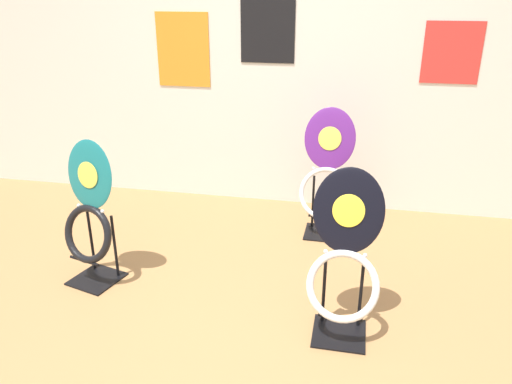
# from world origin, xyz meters

# --- Properties ---
(ground_plane) EXTENTS (14.00, 14.00, 0.00)m
(ground_plane) POSITION_xyz_m (0.00, 0.00, 0.00)
(ground_plane) COLOR #A37547
(wall_back) EXTENTS (8.00, 0.07, 2.60)m
(wall_back) POSITION_xyz_m (0.00, 2.11, 1.30)
(wall_back) COLOR silver
(wall_back) RESTS_ON ground_plane
(toilet_seat_display_purple_note) EXTENTS (0.39, 0.33, 0.93)m
(toilet_seat_display_purple_note) POSITION_xyz_m (0.45, 1.57, 0.46)
(toilet_seat_display_purple_note) COLOR black
(toilet_seat_display_purple_note) RESTS_ON ground_plane
(toilet_seat_display_jazz_black) EXTENTS (0.37, 0.35, 0.89)m
(toilet_seat_display_jazz_black) POSITION_xyz_m (0.61, 0.41, 0.44)
(toilet_seat_display_jazz_black) COLOR black
(toilet_seat_display_jazz_black) RESTS_ON ground_plane
(toilet_seat_display_teal_sax) EXTENTS (0.39, 0.34, 0.91)m
(toilet_seat_display_teal_sax) POSITION_xyz_m (-0.92, 0.62, 0.43)
(toilet_seat_display_teal_sax) COLOR black
(toilet_seat_display_teal_sax) RESTS_ON ground_plane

